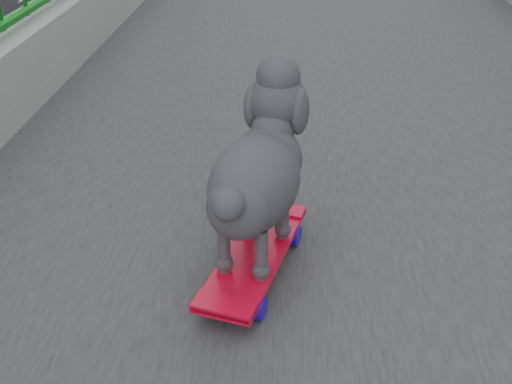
{
  "coord_description": "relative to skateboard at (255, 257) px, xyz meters",
  "views": [
    {
      "loc": [
        -0.22,
        -3.61,
        7.99
      ],
      "look_at": [
        -0.3,
        -2.3,
        7.22
      ],
      "focal_mm": 42.0,
      "sensor_mm": 36.0,
      "label": 1
    }
  ],
  "objects": [
    {
      "name": "car_5",
      "position": [
        -5.7,
        18.61,
        -6.28
      ],
      "size": [
        1.62,
        4.65,
        1.53
      ],
      "primitive_type": "imported",
      "color": "red",
      "rests_on": "ground"
    },
    {
      "name": "car_1",
      "position": [
        -8.9,
        19.52,
        -6.28
      ],
      "size": [
        1.63,
        4.67,
        1.54
      ],
      "primitive_type": "imported",
      "color": "red",
      "rests_on": "ground"
    },
    {
      "name": "poodle",
      "position": [
        0.01,
        0.03,
        0.25
      ],
      "size": [
        0.29,
        0.5,
        0.43
      ],
      "rotation": [
        0.0,
        0.0,
        -0.26
      ],
      "color": "#2D2A2F",
      "rests_on": "skateboard"
    },
    {
      "name": "skateboard",
      "position": [
        0.0,
        0.0,
        0.0
      ],
      "size": [
        0.27,
        0.52,
        0.07
      ],
      "rotation": [
        0.0,
        0.0,
        -0.26
      ],
      "color": "red",
      "rests_on": "footbridge"
    },
    {
      "name": "footbridge",
      "position": [
        0.3,
        2.35,
        -1.83
      ],
      "size": [
        3.0,
        24.0,
        7.0
      ],
      "color": "#2D2D2F",
      "rests_on": "ground"
    }
  ]
}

